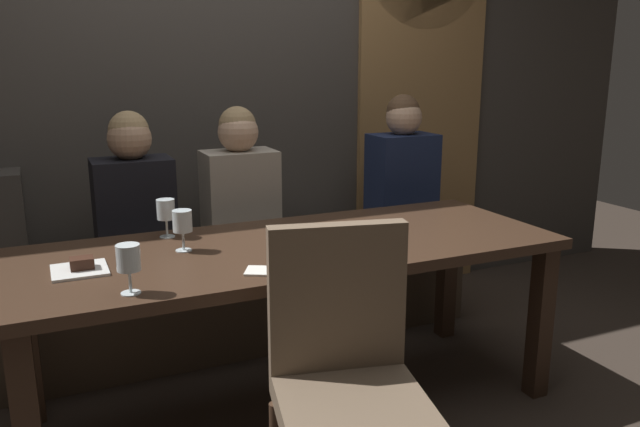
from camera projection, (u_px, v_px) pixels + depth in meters
The scene contains 14 objects.
ground at pixel (295, 406), 2.76m from camera, with size 9.00×9.00×0.00m, color #382D26.
back_wall_tiled at pixel (209, 54), 3.49m from camera, with size 6.00×0.12×3.00m, color #423D38.
arched_door at pixel (422, 77), 4.00m from camera, with size 0.90×0.05×2.55m.
dining_table at pixel (293, 264), 2.61m from camera, with size 2.20×0.84×0.74m.
banquette_bench at pixel (244, 302), 3.33m from camera, with size 2.50×0.44×0.45m.
chair_near_side at pixel (345, 365), 1.94m from camera, with size 0.52×0.52×0.98m.
diner_redhead at pixel (134, 201), 2.96m from camera, with size 0.36×0.24×0.80m.
diner_bearded at pixel (240, 191), 3.18m from camera, with size 0.36×0.24×0.80m.
diner_far_end at pixel (402, 173), 3.57m from camera, with size 0.36×0.24×0.84m.
wine_glass_far_right at pixel (166, 211), 2.65m from camera, with size 0.08×0.08×0.16m.
wine_glass_near_right at pixel (182, 222), 2.46m from camera, with size 0.08×0.08×0.16m.
wine_glass_end_right at pixel (128, 260), 2.01m from camera, with size 0.08×0.08×0.16m.
dessert_plate at pixel (80, 268), 2.24m from camera, with size 0.19×0.19×0.05m.
folded_napkin at pixel (261, 271), 2.24m from camera, with size 0.11×0.10×0.01m, color silver.
Camera 1 is at (-0.92, -2.31, 1.47)m, focal length 35.51 mm.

